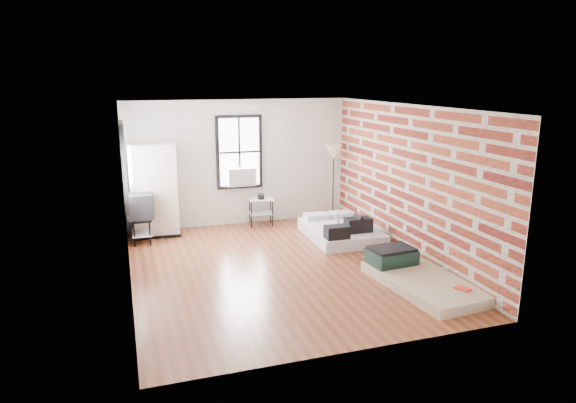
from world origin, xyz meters
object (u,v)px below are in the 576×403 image
object	(u,v)px
mattress_bare	(416,276)
wardrobe	(154,191)
floor_lamp	(334,156)
tv_stand	(140,207)
side_table	(261,204)
mattress_main	(341,230)

from	to	relation	value
mattress_bare	wardrobe	size ratio (longest dim) A/B	1.12
floor_lamp	tv_stand	xyz separation A→B (m)	(-4.36, -0.38, -0.79)
wardrobe	side_table	size ratio (longest dim) A/B	2.73
mattress_main	tv_stand	size ratio (longest dim) A/B	1.83
mattress_main	mattress_bare	size ratio (longest dim) A/B	0.85
mattress_main	floor_lamp	bearing A→B (deg)	75.73
mattress_bare	wardrobe	xyz separation A→B (m)	(-3.80, 4.04, 0.83)
wardrobe	side_table	world-z (taller)	wardrobe
wardrobe	side_table	xyz separation A→B (m)	(2.32, 0.07, -0.48)
wardrobe	tv_stand	distance (m)	0.55
mattress_bare	tv_stand	bearing A→B (deg)	132.91
wardrobe	tv_stand	bearing A→B (deg)	-126.71
mattress_bare	floor_lamp	distance (m)	4.27
wardrobe	mattress_main	bearing A→B (deg)	-17.56
side_table	mattress_main	bearing A→B (deg)	-48.15
side_table	tv_stand	xyz separation A→B (m)	(-2.63, -0.45, 0.24)
side_table	tv_stand	size ratio (longest dim) A/B	0.70
mattress_main	side_table	world-z (taller)	side_table
mattress_bare	wardrobe	world-z (taller)	wardrobe
side_table	floor_lamp	size ratio (longest dim) A/B	0.41
side_table	tv_stand	bearing A→B (deg)	-170.40
wardrobe	side_table	distance (m)	2.37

